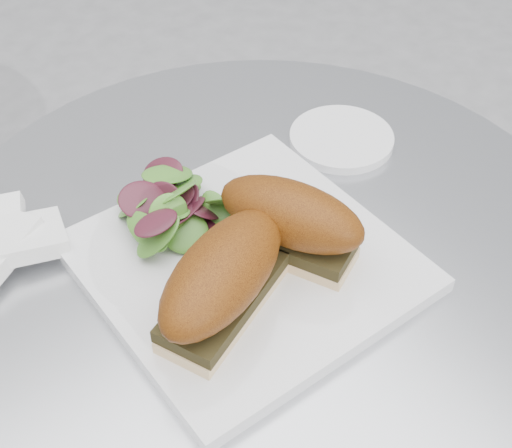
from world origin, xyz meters
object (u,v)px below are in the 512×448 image
at_px(sandwich_left, 223,279).
at_px(sandwich_right, 291,221).
at_px(plate, 245,263).
at_px(saucer, 341,139).

relative_size(sandwich_left, sandwich_right, 1.12).
bearing_deg(plate, sandwich_right, -26.85).
relative_size(sandwich_left, saucer, 1.45).
bearing_deg(sandwich_left, plate, 13.78).
bearing_deg(sandwich_right, plate, -141.36).
bearing_deg(sandwich_right, saucer, 98.27).
distance_m(plate, sandwich_left, 0.08).
xyz_separation_m(sandwich_right, saucer, (0.17, 0.11, -0.05)).
distance_m(sandwich_left, sandwich_right, 0.10).
xyz_separation_m(plate, sandwich_left, (-0.05, -0.04, 0.05)).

